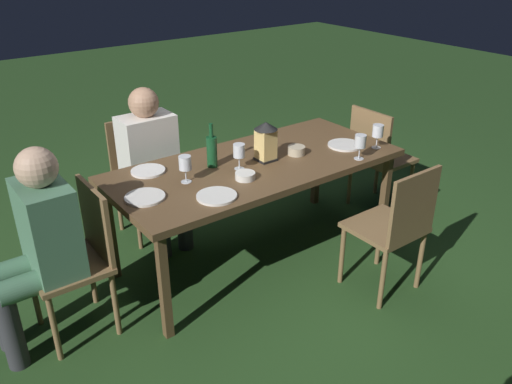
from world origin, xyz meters
The scene contains 20 objects.
ground_plane centered at (0.00, 0.00, 0.00)m, with size 16.00×16.00×0.00m, color #26471E.
dining_table centered at (0.00, 0.00, 0.68)m, with size 1.95×0.87×0.73m.
chair_head_far centered at (1.22, 0.00, 0.49)m, with size 0.40×0.42×0.87m.
person_in_green centered at (1.42, 0.00, 0.64)m, with size 0.48×0.38×1.15m.
chair_side_left_b centered at (0.44, -0.83, 0.49)m, with size 0.42×0.40×0.87m.
person_in_cream centered at (0.44, -0.63, 0.64)m, with size 0.38×0.47×1.15m.
chair_head_near centered at (-1.22, 0.00, 0.49)m, with size 0.40×0.42×0.87m.
chair_side_right_a centered at (-0.44, 0.83, 0.49)m, with size 0.42×0.40×0.87m.
lantern_centerpiece centered at (-0.07, 0.01, 0.88)m, with size 0.15×0.15×0.27m.
green_bottle_on_table centered at (0.27, -0.12, 0.84)m, with size 0.07×0.07×0.29m.
wine_glass_a centered at (0.52, -0.01, 0.85)m, with size 0.08×0.08×0.17m.
wine_glass_b centered at (-0.59, 0.36, 0.85)m, with size 0.08×0.08×0.17m.
wine_glass_c centered at (-0.83, 0.30, 0.85)m, with size 0.08×0.08×0.17m.
wine_glass_d centered at (0.15, 0.02, 0.85)m, with size 0.08×0.08×0.17m.
plate_a centered at (0.49, 0.27, 0.74)m, with size 0.23×0.23×0.01m, color white.
plate_b centered at (-0.68, 0.14, 0.74)m, with size 0.24×0.24×0.01m, color white.
plate_c centered at (0.64, -0.28, 0.74)m, with size 0.22×0.22×0.01m, color white.
plate_d centered at (0.82, 0.04, 0.74)m, with size 0.23×0.23×0.01m, color white.
bowl_olives centered at (0.21, 0.17, 0.75)m, with size 0.12×0.12×0.04m.
bowl_bread centered at (-0.30, 0.05, 0.76)m, with size 0.12×0.12×0.06m.
Camera 1 is at (1.90, 2.54, 2.08)m, focal length 36.71 mm.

